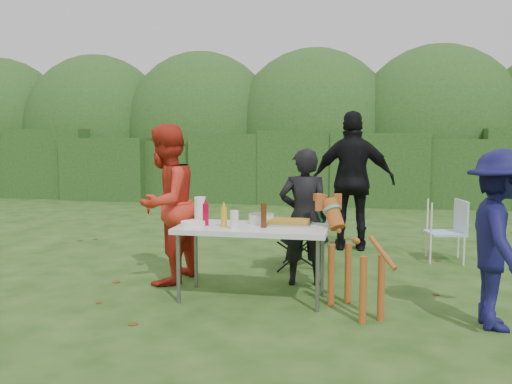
% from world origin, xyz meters
% --- Properties ---
extents(ground, '(80.00, 80.00, 0.00)m').
position_xyz_m(ground, '(0.00, 0.00, 0.00)').
color(ground, '#1E4211').
extents(hedge_row, '(22.00, 1.40, 1.70)m').
position_xyz_m(hedge_row, '(0.00, 8.00, 0.85)').
color(hedge_row, '#23471C').
rests_on(hedge_row, ground).
extents(shrub_backdrop, '(20.00, 2.60, 3.20)m').
position_xyz_m(shrub_backdrop, '(0.00, 9.60, 1.60)').
color(shrub_backdrop, '#3D6628').
rests_on(shrub_backdrop, ground).
extents(folding_table, '(1.50, 0.70, 0.74)m').
position_xyz_m(folding_table, '(0.30, 0.01, 0.69)').
color(folding_table, silver).
rests_on(folding_table, ground).
extents(person_cook, '(0.59, 0.43, 1.50)m').
position_xyz_m(person_cook, '(0.75, 0.63, 0.75)').
color(person_cook, black).
rests_on(person_cook, ground).
extents(person_red_jacket, '(0.81, 0.96, 1.77)m').
position_xyz_m(person_red_jacket, '(-0.77, 0.43, 0.88)').
color(person_red_jacket, red).
rests_on(person_red_jacket, ground).
extents(person_black_puffy, '(1.19, 0.54, 1.99)m').
position_xyz_m(person_black_puffy, '(1.23, 2.60, 0.99)').
color(person_black_puffy, black).
rests_on(person_black_puffy, ground).
extents(child, '(0.61, 1.01, 1.53)m').
position_xyz_m(child, '(2.52, -0.38, 0.77)').
color(child, '#111144').
rests_on(child, ground).
extents(dog, '(0.97, 1.14, 1.03)m').
position_xyz_m(dog, '(1.32, -0.23, 0.52)').
color(dog, '#A44F1E').
rests_on(dog, ground).
extents(camping_chair, '(0.75, 0.75, 0.87)m').
position_xyz_m(camping_chair, '(0.60, 1.46, 0.44)').
color(camping_chair, '#11381B').
rests_on(camping_chair, ground).
extents(lawn_chair, '(0.58, 0.58, 0.81)m').
position_xyz_m(lawn_chair, '(2.44, 2.13, 0.41)').
color(lawn_chair, '#4DA1CE').
rests_on(lawn_chair, ground).
extents(food_tray, '(0.45, 0.30, 0.02)m').
position_xyz_m(food_tray, '(0.65, 0.16, 0.75)').
color(food_tray, '#B7B7BA').
rests_on(food_tray, folding_table).
extents(focaccia_bread, '(0.40, 0.26, 0.04)m').
position_xyz_m(focaccia_bread, '(0.65, 0.16, 0.78)').
color(focaccia_bread, '#B18025').
rests_on(focaccia_bread, food_tray).
extents(mustard_bottle, '(0.06, 0.06, 0.20)m').
position_xyz_m(mustard_bottle, '(0.04, -0.10, 0.84)').
color(mustard_bottle, gold).
rests_on(mustard_bottle, folding_table).
extents(ketchup_bottle, '(0.06, 0.06, 0.22)m').
position_xyz_m(ketchup_bottle, '(-0.17, -0.03, 0.85)').
color(ketchup_bottle, '#A30326').
rests_on(ketchup_bottle, folding_table).
extents(beer_bottle, '(0.06, 0.06, 0.24)m').
position_xyz_m(beer_bottle, '(0.43, -0.05, 0.86)').
color(beer_bottle, '#47230F').
rests_on(beer_bottle, folding_table).
extents(paper_towel_roll, '(0.12, 0.12, 0.26)m').
position_xyz_m(paper_towel_roll, '(-0.29, 0.18, 0.87)').
color(paper_towel_roll, white).
rests_on(paper_towel_roll, folding_table).
extents(cup_stack, '(0.08, 0.08, 0.18)m').
position_xyz_m(cup_stack, '(0.17, -0.20, 0.83)').
color(cup_stack, white).
rests_on(cup_stack, folding_table).
extents(pasta_bowl, '(0.26, 0.26, 0.10)m').
position_xyz_m(pasta_bowl, '(0.36, 0.19, 0.79)').
color(pasta_bowl, silver).
rests_on(pasta_bowl, folding_table).
extents(plate_stack, '(0.24, 0.24, 0.05)m').
position_xyz_m(plate_stack, '(-0.28, -0.11, 0.77)').
color(plate_stack, white).
rests_on(plate_stack, folding_table).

